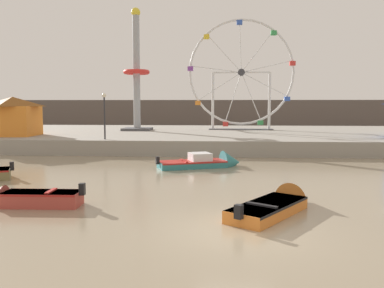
{
  "coord_description": "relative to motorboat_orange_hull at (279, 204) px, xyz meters",
  "views": [
    {
      "loc": [
        -0.53,
        -12.12,
        3.85
      ],
      "look_at": [
        -2.11,
        11.38,
        1.51
      ],
      "focal_mm": 38.21,
      "sensor_mm": 36.0,
      "label": 1
    }
  ],
  "objects": [
    {
      "name": "promenade_lamp_near",
      "position": [
        -10.86,
        15.7,
        3.22
      ],
      "size": [
        0.32,
        0.32,
        3.48
      ],
      "color": "#2D2D33",
      "rests_on": "quay_promenade"
    },
    {
      "name": "motorboat_teal_painted",
      "position": [
        -2.84,
        10.04,
        0.03
      ],
      "size": [
        5.34,
        3.24,
        1.49
      ],
      "rotation": [
        0.0,
        0.0,
        0.36
      ],
      "color": "teal",
      "rests_on": "ground_plane"
    },
    {
      "name": "motorboat_orange_hull",
      "position": [
        0.0,
        0.0,
        0.0
      ],
      "size": [
        3.68,
        4.56,
        1.29
      ],
      "rotation": [
        0.0,
        0.0,
        0.97
      ],
      "color": "orange",
      "rests_on": "ground_plane"
    },
    {
      "name": "ground_plane",
      "position": [
        -1.66,
        -2.54,
        -0.23
      ],
      "size": [
        240.0,
        240.0,
        0.0
      ],
      "primitive_type": "plane",
      "color": "gray"
    },
    {
      "name": "motorboat_faded_red",
      "position": [
        -9.37,
        -0.0,
        0.07
      ],
      "size": [
        3.89,
        1.15,
        1.11
      ],
      "rotation": [
        0.0,
        0.0,
        3.17
      ],
      "color": "#B24238",
      "rests_on": "ground_plane"
    },
    {
      "name": "drop_tower_steel_tower",
      "position": [
        -10.52,
        26.3,
        6.11
      ],
      "size": [
        2.8,
        2.8,
        12.15
      ],
      "color": "#999EA3",
      "rests_on": "quay_promenade"
    },
    {
      "name": "distant_town_skyline",
      "position": [
        -1.66,
        50.44,
        1.97
      ],
      "size": [
        140.0,
        3.0,
        4.4
      ],
      "primitive_type": "cube",
      "color": "#564C47",
      "rests_on": "ground_plane"
    },
    {
      "name": "carnival_booth_orange_canopy",
      "position": [
        -19.52,
        18.64,
        2.61
      ],
      "size": [
        4.24,
        3.91,
        3.27
      ],
      "rotation": [
        0.0,
        0.0,
        0.05
      ],
      "color": "orange",
      "rests_on": "quay_promenade"
    },
    {
      "name": "quay_promenade",
      "position": [
        -1.66,
        25.29,
        0.34
      ],
      "size": [
        110.0,
        21.43,
        1.14
      ],
      "primitive_type": "cube",
      "color": "gray",
      "rests_on": "ground_plane"
    },
    {
      "name": "ferris_wheel_white_frame",
      "position": [
        0.03,
        28.03,
        6.59
      ],
      "size": [
        10.98,
        1.2,
        11.31
      ],
      "color": "silver",
      "rests_on": "quay_promenade"
    }
  ]
}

